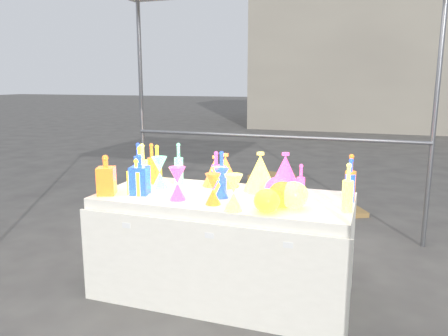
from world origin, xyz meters
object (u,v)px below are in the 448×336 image
(decanter_0, at_px, (137,176))
(globe_0, at_px, (267,202))
(cardboard_box_closed, at_px, (272,188))
(bottle_0, at_px, (157,162))
(display_table, at_px, (224,245))
(hourglass_0, at_px, (213,189))
(lampshade_0, at_px, (225,170))

(decanter_0, distance_m, globe_0, 1.00)
(cardboard_box_closed, xyz_separation_m, bottle_0, (-0.49, -2.18, 0.71))
(cardboard_box_closed, bearing_deg, globe_0, -66.64)
(display_table, bearing_deg, hourglass_0, -88.29)
(cardboard_box_closed, height_order, bottle_0, bottle_0)
(cardboard_box_closed, distance_m, lampshade_0, 2.38)
(hourglass_0, xyz_separation_m, lampshade_0, (-0.09, 0.51, 0.02))
(cardboard_box_closed, distance_m, globe_0, 2.97)
(decanter_0, bearing_deg, cardboard_box_closed, 89.60)
(bottle_0, relative_size, decanter_0, 1.07)
(bottle_0, xyz_separation_m, hourglass_0, (0.72, -0.59, -0.04))
(decanter_0, relative_size, lampshade_0, 1.02)
(decanter_0, height_order, lampshade_0, decanter_0)
(cardboard_box_closed, distance_m, hourglass_0, 2.87)
(bottle_0, height_order, lampshade_0, bottle_0)
(bottle_0, bearing_deg, globe_0, -30.76)
(hourglass_0, bearing_deg, display_table, 91.71)
(bottle_0, bearing_deg, cardboard_box_closed, 77.36)
(cardboard_box_closed, bearing_deg, decanter_0, -86.68)
(cardboard_box_closed, bearing_deg, lampshade_0, -75.18)
(bottle_0, xyz_separation_m, globe_0, (1.10, -0.66, -0.07))
(cardboard_box_closed, height_order, hourglass_0, hourglass_0)
(decanter_0, xyz_separation_m, lampshade_0, (0.52, 0.44, -0.00))
(display_table, bearing_deg, cardboard_box_closed, 95.01)
(bottle_0, height_order, decanter_0, bottle_0)
(hourglass_0, xyz_separation_m, globe_0, (0.38, -0.06, -0.04))
(display_table, height_order, hourglass_0, hourglass_0)
(display_table, xyz_separation_m, globe_0, (0.39, -0.30, 0.44))
(display_table, relative_size, bottle_0, 6.51)
(display_table, relative_size, globe_0, 11.04)
(globe_0, bearing_deg, decanter_0, 172.36)
(bottle_0, xyz_separation_m, lampshade_0, (0.63, -0.09, -0.01))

